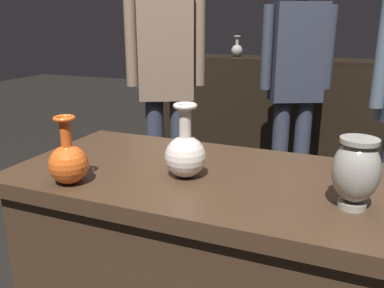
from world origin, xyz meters
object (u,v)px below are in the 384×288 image
at_px(vase_centerpiece, 185,153).
at_px(shelf_vase_left, 237,49).
at_px(visitor_center_back, 296,78).
at_px(visitor_near_left, 166,72).
at_px(vase_left_accent, 356,171).
at_px(vase_tall_behind, 68,162).

height_order(vase_centerpiece, shelf_vase_left, shelf_vase_left).
xyz_separation_m(shelf_vase_left, visitor_center_back, (0.60, -0.67, -0.13)).
bearing_deg(visitor_center_back, vase_centerpiece, 60.29).
relative_size(visitor_near_left, visitor_center_back, 1.06).
xyz_separation_m(vase_centerpiece, visitor_near_left, (-0.60, 1.10, 0.10)).
distance_m(vase_left_accent, shelf_vase_left, 2.50).
height_order(vase_centerpiece, vase_left_accent, vase_centerpiece).
bearing_deg(shelf_vase_left, visitor_near_left, -94.98).
bearing_deg(visitor_center_back, vase_tall_behind, 51.11).
xyz_separation_m(vase_centerpiece, vase_tall_behind, (-0.30, -0.18, -0.01)).
distance_m(shelf_vase_left, visitor_center_back, 0.91).
bearing_deg(vase_centerpiece, visitor_center_back, 86.44).
distance_m(vase_centerpiece, visitor_near_left, 1.25).
bearing_deg(vase_left_accent, visitor_center_back, 103.58).
height_order(vase_left_accent, visitor_center_back, visitor_center_back).
distance_m(vase_centerpiece, vase_tall_behind, 0.35).
bearing_deg(vase_centerpiece, visitor_near_left, 118.63).
distance_m(vase_centerpiece, vase_left_accent, 0.49).
height_order(shelf_vase_left, visitor_near_left, visitor_near_left).
bearing_deg(vase_centerpiece, vase_left_accent, -4.66).
bearing_deg(visitor_near_left, shelf_vase_left, -121.90).
bearing_deg(visitor_center_back, vase_left_accent, 77.43).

